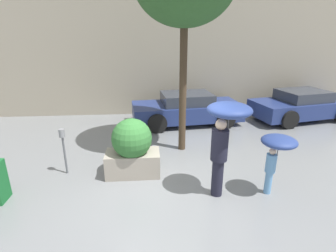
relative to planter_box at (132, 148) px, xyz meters
name	(u,v)px	position (x,y,z in m)	size (l,w,h in m)	color
ground_plane	(161,194)	(0.65, -0.95, -0.73)	(40.00, 40.00, 0.00)	slate
building_facade	(152,44)	(0.65, 5.55, 2.27)	(18.00, 0.30, 6.00)	#9E937F
planter_box	(132,148)	(0.00, 0.00, 0.00)	(1.35, 1.00, 1.48)	#9E9384
person_adult	(225,128)	(1.99, -1.05, 0.85)	(0.92, 0.92, 2.10)	#1E1E2D
person_child	(277,148)	(3.11, -1.15, 0.40)	(0.74, 0.74, 1.40)	#669ED1
parked_car_near	(187,109)	(1.96, 3.94, -0.14)	(4.38, 2.29, 1.23)	navy
parked_car_far	(301,105)	(6.82, 4.08, -0.14)	(4.37, 2.56, 1.23)	navy
parking_meter	(63,142)	(-1.71, 0.18, 0.14)	(0.14, 0.14, 1.21)	#595B60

